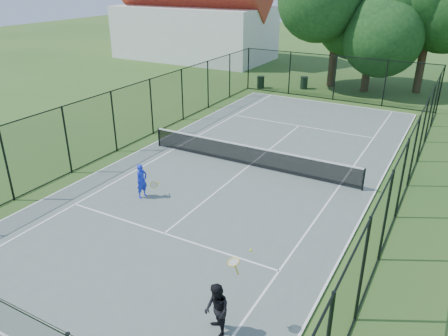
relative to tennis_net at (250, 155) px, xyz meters
The scene contains 12 objects.
ground 0.58m from the tennis_net, ahead, with size 120.00×120.00×0.00m, color #2D581E.
tennis_court 0.55m from the tennis_net, ahead, with size 11.00×24.00×0.06m, color #56665D.
tennis_net is the anchor object (origin of this frame).
fence 0.92m from the tennis_net, ahead, with size 13.10×26.10×3.00m.
tree_near_left 17.57m from the tennis_net, 94.50° to the left, with size 6.80×6.80×8.86m.
tree_near_mid 17.02m from the tennis_net, 85.45° to the left, with size 5.45×5.45×7.13m.
tree_near_right 19.33m from the tennis_net, 75.27° to the left, with size 6.85×6.85×9.45m.
building 28.14m from the tennis_net, 127.69° to the left, with size 15.30×8.15×11.87m.
trash_bin_left 14.82m from the tennis_net, 112.88° to the left, with size 0.58×0.58×0.89m.
trash_bin_right 15.29m from the tennis_net, 100.66° to the left, with size 0.58×0.58×0.91m.
player_blue 5.20m from the tennis_net, 115.97° to the right, with size 0.78×0.54×1.35m.
player_black 10.07m from the tennis_net, 68.27° to the right, with size 0.98×1.16×2.17m.
Camera 1 is at (7.75, -16.20, 7.98)m, focal length 35.00 mm.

